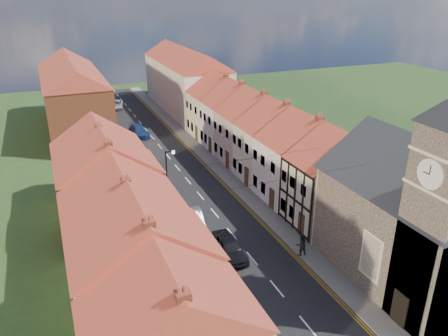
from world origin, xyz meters
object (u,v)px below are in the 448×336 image
at_px(lamppost, 168,177).
at_px(car_near, 229,247).
at_px(car_mid, 194,220).
at_px(car_distant, 116,105).
at_px(pedestrian_right, 301,244).
at_px(church, 421,208).
at_px(car_far, 139,131).

bearing_deg(lamppost, car_near, -75.50).
xyz_separation_m(lamppost, car_mid, (1.25, -3.54, -2.85)).
xyz_separation_m(car_near, car_distant, (-0.42, 48.92, -0.11)).
xyz_separation_m(lamppost, pedestrian_right, (7.51, -11.12, -2.48)).
bearing_deg(car_distant, car_near, -77.91).
height_order(lamppost, car_near, lamppost).
bearing_deg(car_distant, pedestrian_right, -72.12).
distance_m(car_near, car_mid, 5.50).
bearing_deg(church, lamppost, 128.30).
bearing_deg(car_far, pedestrian_right, -87.91).
xyz_separation_m(car_far, car_distant, (-0.42, 16.43, -0.03)).
relative_size(church, car_far, 3.12).
relative_size(church, car_near, 3.29).
xyz_separation_m(lamppost, car_distant, (1.89, 39.99, -2.86)).
distance_m(car_distant, pedestrian_right, 51.41).
bearing_deg(car_mid, car_far, 96.10).
bearing_deg(car_distant, car_far, -76.93).
xyz_separation_m(church, lamppost, (-13.17, 16.68, -2.34)).
relative_size(car_mid, car_distant, 0.86).
height_order(car_far, car_distant, car_far).
relative_size(car_distant, pedestrian_right, 2.60).
distance_m(car_mid, car_distant, 43.54).
bearing_deg(pedestrian_right, car_near, -20.54).
relative_size(car_near, car_distant, 0.95).
height_order(church, car_mid, church).
height_order(car_mid, car_far, car_far).
bearing_deg(pedestrian_right, car_mid, -48.23).
distance_m(lamppost, car_distant, 40.13).
bearing_deg(lamppost, car_distant, 87.30).
bearing_deg(pedestrian_right, car_distant, -81.52).
bearing_deg(lamppost, car_mid, -70.52).
xyz_separation_m(church, car_mid, (-11.92, 13.13, -5.19)).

